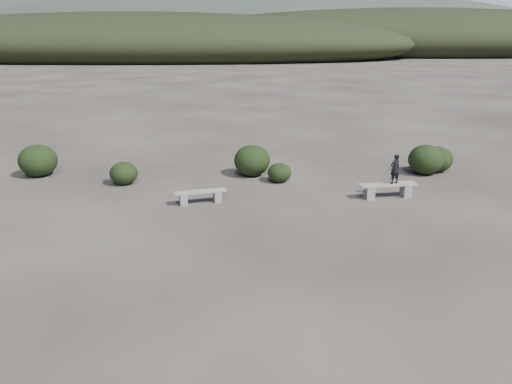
{
  "coord_description": "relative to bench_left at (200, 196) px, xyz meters",
  "views": [
    {
      "loc": [
        -0.57,
        -10.07,
        5.55
      ],
      "look_at": [
        -0.6,
        3.5,
        1.1
      ],
      "focal_mm": 35.0,
      "sensor_mm": 36.0,
      "label": 1
    }
  ],
  "objects": [
    {
      "name": "shrub_e",
      "position": [
        9.21,
        3.95,
        0.25
      ],
      "size": [
        1.23,
        1.23,
        1.03
      ],
      "primitive_type": "ellipsoid",
      "color": "black",
      "rests_on": "ground"
    },
    {
      "name": "bench_left",
      "position": [
        0.0,
        0.0,
        0.0
      ],
      "size": [
        1.76,
        0.83,
        0.43
      ],
      "rotation": [
        0.0,
        0.0,
        0.29
      ],
      "color": "gray",
      "rests_on": "ground"
    },
    {
      "name": "seated_person",
      "position": [
        6.58,
        0.63,
        0.76
      ],
      "size": [
        0.44,
        0.38,
        1.03
      ],
      "primitive_type": "imported",
      "rotation": [
        0.0,
        0.0,
        3.56
      ],
      "color": "black",
      "rests_on": "bench_right"
    },
    {
      "name": "mountain_ridges",
      "position": [
        -5.03,
        333.41,
        10.57
      ],
      "size": [
        500.0,
        400.0,
        56.0
      ],
      "color": "black",
      "rests_on": "ground"
    },
    {
      "name": "shrub_d",
      "position": [
        8.61,
        3.56,
        0.33
      ],
      "size": [
        1.36,
        1.36,
        1.19
      ],
      "primitive_type": "ellipsoid",
      "color": "black",
      "rests_on": "ground"
    },
    {
      "name": "bench_right",
      "position": [
        6.38,
        0.6,
        0.04
      ],
      "size": [
        2.05,
        0.76,
        0.5
      ],
      "rotation": [
        0.0,
        0.0,
        0.17
      ],
      "color": "gray",
      "rests_on": "ground"
    },
    {
      "name": "ground",
      "position": [
        2.45,
        -5.65,
        -0.26
      ],
      "size": [
        1200.0,
        1200.0,
        0.0
      ],
      "primitive_type": "plane",
      "color": "#2E2A24",
      "rests_on": "ground"
    },
    {
      "name": "shrub_c",
      "position": [
        2.73,
        2.46,
        0.1
      ],
      "size": [
        0.91,
        0.91,
        0.73
      ],
      "primitive_type": "ellipsoid",
      "color": "black",
      "rests_on": "ground"
    },
    {
      "name": "shrub_a",
      "position": [
        -3.1,
        2.17,
        0.16
      ],
      "size": [
        1.04,
        1.04,
        0.85
      ],
      "primitive_type": "ellipsoid",
      "color": "black",
      "rests_on": "ground"
    },
    {
      "name": "shrub_b",
      "position": [
        1.69,
        3.34,
        0.35
      ],
      "size": [
        1.43,
        1.43,
        1.22
      ],
      "primitive_type": "ellipsoid",
      "color": "black",
      "rests_on": "ground"
    },
    {
      "name": "shrub_f",
      "position": [
        -6.74,
        3.27,
        0.36
      ],
      "size": [
        1.48,
        1.48,
        1.25
      ],
      "primitive_type": "ellipsoid",
      "color": "black",
      "rests_on": "ground"
    }
  ]
}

